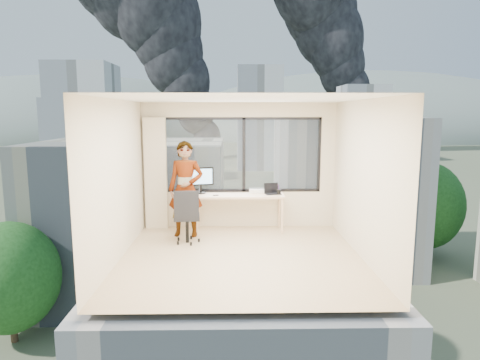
{
  "coord_description": "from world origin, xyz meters",
  "views": [
    {
      "loc": [
        -0.15,
        -6.75,
        2.37
      ],
      "look_at": [
        0.0,
        1.0,
        1.15
      ],
      "focal_mm": 31.54,
      "sensor_mm": 36.0,
      "label": 1
    }
  ],
  "objects_px": {
    "monitor": "(200,180)",
    "laptop": "(273,189)",
    "handbag": "(271,188)",
    "person": "(186,189)",
    "game_console": "(257,190)",
    "desk": "(239,212)",
    "chair": "(187,215)"
  },
  "relations": [
    {
      "from": "desk",
      "to": "monitor",
      "type": "xyz_separation_m",
      "value": [
        -0.8,
        0.14,
        0.65
      ]
    },
    {
      "from": "game_console",
      "to": "desk",
      "type": "bearing_deg",
      "value": -145.62
    },
    {
      "from": "monitor",
      "to": "handbag",
      "type": "height_order",
      "value": "monitor"
    },
    {
      "from": "person",
      "to": "chair",
      "type": "bearing_deg",
      "value": -76.94
    },
    {
      "from": "person",
      "to": "desk",
      "type": "bearing_deg",
      "value": 24.35
    },
    {
      "from": "chair",
      "to": "monitor",
      "type": "relative_size",
      "value": 1.9
    },
    {
      "from": "handbag",
      "to": "person",
      "type": "bearing_deg",
      "value": -154.9
    },
    {
      "from": "person",
      "to": "monitor",
      "type": "distance_m",
      "value": 0.57
    },
    {
      "from": "desk",
      "to": "game_console",
      "type": "distance_m",
      "value": 0.61
    },
    {
      "from": "desk",
      "to": "game_console",
      "type": "xyz_separation_m",
      "value": [
        0.37,
        0.25,
        0.41
      ]
    },
    {
      "from": "desk",
      "to": "game_console",
      "type": "bearing_deg",
      "value": 34.39
    },
    {
      "from": "monitor",
      "to": "laptop",
      "type": "relative_size",
      "value": 1.69
    },
    {
      "from": "game_console",
      "to": "laptop",
      "type": "bearing_deg",
      "value": -35.22
    },
    {
      "from": "laptop",
      "to": "game_console",
      "type": "bearing_deg",
      "value": 129.08
    },
    {
      "from": "monitor",
      "to": "game_console",
      "type": "xyz_separation_m",
      "value": [
        1.17,
        0.11,
        -0.23
      ]
    },
    {
      "from": "monitor",
      "to": "laptop",
      "type": "distance_m",
      "value": 1.5
    },
    {
      "from": "desk",
      "to": "person",
      "type": "xyz_separation_m",
      "value": [
        -1.05,
        -0.36,
        0.55
      ]
    },
    {
      "from": "monitor",
      "to": "game_console",
      "type": "height_order",
      "value": "monitor"
    },
    {
      "from": "chair",
      "to": "person",
      "type": "height_order",
      "value": "person"
    },
    {
      "from": "chair",
      "to": "monitor",
      "type": "height_order",
      "value": "monitor"
    },
    {
      "from": "person",
      "to": "laptop",
      "type": "relative_size",
      "value": 5.76
    },
    {
      "from": "desk",
      "to": "monitor",
      "type": "relative_size",
      "value": 3.3
    },
    {
      "from": "chair",
      "to": "desk",
      "type": "bearing_deg",
      "value": 34.79
    },
    {
      "from": "person",
      "to": "monitor",
      "type": "height_order",
      "value": "person"
    },
    {
      "from": "game_console",
      "to": "person",
      "type": "bearing_deg",
      "value": -156.56
    },
    {
      "from": "game_console",
      "to": "laptop",
      "type": "height_order",
      "value": "laptop"
    },
    {
      "from": "chair",
      "to": "laptop",
      "type": "xyz_separation_m",
      "value": [
        1.67,
        0.84,
        0.33
      ]
    },
    {
      "from": "chair",
      "to": "handbag",
      "type": "height_order",
      "value": "chair"
    },
    {
      "from": "chair",
      "to": "game_console",
      "type": "bearing_deg",
      "value": 33.41
    },
    {
      "from": "monitor",
      "to": "laptop",
      "type": "height_order",
      "value": "monitor"
    },
    {
      "from": "desk",
      "to": "handbag",
      "type": "xyz_separation_m",
      "value": [
        0.67,
        0.2,
        0.48
      ]
    },
    {
      "from": "chair",
      "to": "game_console",
      "type": "xyz_separation_m",
      "value": [
        1.35,
        1.07,
        0.27
      ]
    }
  ]
}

